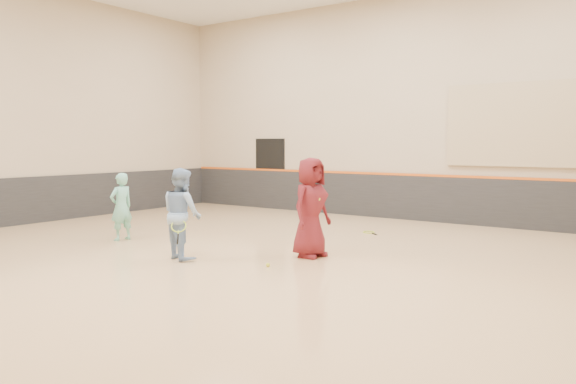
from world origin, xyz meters
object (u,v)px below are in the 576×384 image
Objects in this scene: young_man at (311,207)px; spare_racket at (369,232)px; instructor at (182,213)px; girl at (121,207)px.

young_man reaches higher than spare_racket.
instructor is at bearing -107.25° from spare_racket.
spare_racket is (-0.39, 3.07, -0.88)m from young_man.
girl is 0.88× the size of instructor.
young_man is 3.21m from spare_racket.
instructor reaches higher than spare_racket.
girl reaches higher than spare_racket.
young_man is 2.94× the size of spare_racket.
instructor is 0.90× the size of young_man.
instructor reaches higher than girl.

